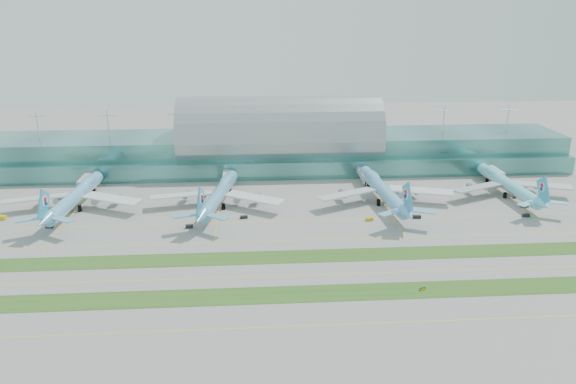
{
  "coord_description": "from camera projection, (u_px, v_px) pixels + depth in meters",
  "views": [
    {
      "loc": [
        -17.74,
        -198.54,
        95.19
      ],
      "look_at": [
        0.0,
        55.0,
        9.0
      ],
      "focal_mm": 35.0,
      "sensor_mm": 36.0,
      "label": 1
    }
  ],
  "objects": [
    {
      "name": "airliner_b",
      "position": [
        219.0,
        193.0,
        274.16
      ],
      "size": [
        65.81,
        75.57,
        20.9
      ],
      "rotation": [
        0.0,
        0.0,
        -0.18
      ],
      "color": "#5EA6D0",
      "rests_on": "ground"
    },
    {
      "name": "airliner_a",
      "position": [
        76.0,
        195.0,
        271.06
      ],
      "size": [
        67.9,
        77.33,
        21.27
      ],
      "rotation": [
        0.0,
        0.0,
        -0.08
      ],
      "color": "#63ABD9",
      "rests_on": "ground"
    },
    {
      "name": "gse_h",
      "position": [
        524.0,
        205.0,
        274.65
      ],
      "size": [
        3.86,
        2.16,
        1.61
      ],
      "primitive_type": "cube",
      "rotation": [
        0.0,
        0.0,
        -0.04
      ],
      "color": "black",
      "rests_on": "ground"
    },
    {
      "name": "gse_a",
      "position": [
        2.0,
        218.0,
        258.68
      ],
      "size": [
        4.42,
        2.74,
        1.86
      ],
      "primitive_type": "cube",
      "rotation": [
        0.0,
        0.0,
        -0.23
      ],
      "color": "gold",
      "rests_on": "ground"
    },
    {
      "name": "taxiway_sign_east",
      "position": [
        423.0,
        289.0,
        195.11
      ],
      "size": [
        2.34,
        1.04,
        1.02
      ],
      "rotation": [
        0.0,
        0.0,
        0.35
      ],
      "color": "black",
      "rests_on": "ground"
    },
    {
      "name": "grass_strip_far",
      "position": [
        297.0,
        256.0,
        221.18
      ],
      "size": [
        420.0,
        12.0,
        0.08
      ],
      "primitive_type": "cube",
      "color": "#2D591E",
      "rests_on": "ground"
    },
    {
      "name": "gse_c",
      "position": [
        189.0,
        226.0,
        249.18
      ],
      "size": [
        3.44,
        2.28,
        1.51
      ],
      "primitive_type": "cube",
      "rotation": [
        0.0,
        0.0,
        0.16
      ],
      "color": "black",
      "rests_on": "ground"
    },
    {
      "name": "gse_f",
      "position": [
        417.0,
        217.0,
        260.33
      ],
      "size": [
        4.03,
        2.09,
        1.42
      ],
      "primitive_type": "cube",
      "rotation": [
        0.0,
        0.0,
        -0.11
      ],
      "color": "black",
      "rests_on": "ground"
    },
    {
      "name": "airliner_d",
      "position": [
        508.0,
        184.0,
        289.76
      ],
      "size": [
        64.66,
        73.39,
        20.21
      ],
      "rotation": [
        0.0,
        0.0,
        0.04
      ],
      "color": "#6FDBF4",
      "rests_on": "ground"
    },
    {
      "name": "grass_strip_near",
      "position": [
        305.0,
        294.0,
        192.84
      ],
      "size": [
        420.0,
        12.0,
        0.08
      ],
      "primitive_type": "cube",
      "color": "#2D591E",
      "rests_on": "ground"
    },
    {
      "name": "ground",
      "position": [
        298.0,
        259.0,
        219.3
      ],
      "size": [
        700.0,
        700.0,
        0.0
      ],
      "primitive_type": "plane",
      "color": "gray",
      "rests_on": "ground"
    },
    {
      "name": "gse_b",
      "position": [
        49.0,
        226.0,
        249.12
      ],
      "size": [
        3.32,
        2.15,
        1.52
      ],
      "primitive_type": "cube",
      "rotation": [
        0.0,
        0.0,
        -0.18
      ],
      "color": "black",
      "rests_on": "ground"
    },
    {
      "name": "terminal",
      "position": [
        279.0,
        144.0,
        336.41
      ],
      "size": [
        340.0,
        69.1,
        36.0
      ],
      "color": "#3D7A75",
      "rests_on": "ground"
    },
    {
      "name": "taxiline_b",
      "position": [
        301.0,
        275.0,
        206.08
      ],
      "size": [
        420.0,
        0.35,
        0.01
      ],
      "primitive_type": "cube",
      "color": "yellow",
      "rests_on": "ground"
    },
    {
      "name": "airliner_c",
      "position": [
        383.0,
        189.0,
        279.39
      ],
      "size": [
        69.9,
        79.54,
        21.88
      ],
      "rotation": [
        0.0,
        0.0,
        0.07
      ],
      "color": "#69B0E7",
      "rests_on": "ground"
    },
    {
      "name": "taxiline_a",
      "position": [
        311.0,
        326.0,
        173.96
      ],
      "size": [
        420.0,
        0.35,
        0.01
      ],
      "primitive_type": "cube",
      "color": "yellow",
      "rests_on": "ground"
    },
    {
      "name": "gse_e",
      "position": [
        369.0,
        219.0,
        257.68
      ],
      "size": [
        3.51,
        2.58,
        1.35
      ],
      "primitive_type": "cube",
      "rotation": [
        0.0,
        0.0,
        0.23
      ],
      "color": "#C49A0B",
      "rests_on": "ground"
    },
    {
      "name": "gse_g",
      "position": [
        526.0,
        215.0,
        262.07
      ],
      "size": [
        3.57,
        2.45,
        1.44
      ],
      "primitive_type": "cube",
      "rotation": [
        0.0,
        0.0,
        -0.2
      ],
      "color": "black",
      "rests_on": "ground"
    },
    {
      "name": "taxiline_c",
      "position": [
        294.0,
        240.0,
        236.31
      ],
      "size": [
        420.0,
        0.35,
        0.01
      ],
      "primitive_type": "cube",
      "color": "yellow",
      "rests_on": "ground"
    },
    {
      "name": "taxiline_d",
      "position": [
        290.0,
        221.0,
        257.09
      ],
      "size": [
        420.0,
        0.35,
        0.01
      ],
      "primitive_type": "cube",
      "color": "yellow",
      "rests_on": "ground"
    },
    {
      "name": "gse_d",
      "position": [
        244.0,
        217.0,
        260.08
      ],
      "size": [
        3.69,
        2.08,
        1.29
      ],
      "primitive_type": "cube",
      "rotation": [
        0.0,
        0.0,
        0.16
      ],
      "color": "black",
      "rests_on": "ground"
    }
  ]
}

